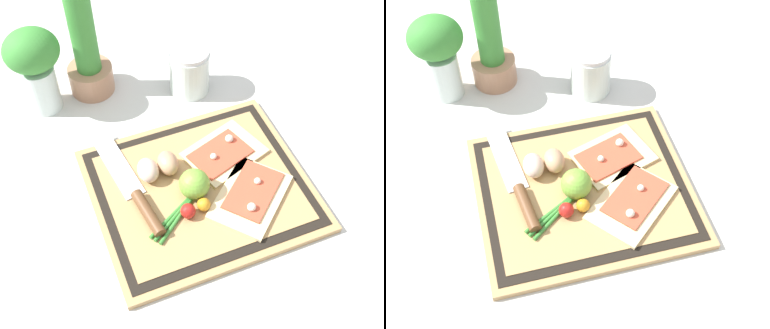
% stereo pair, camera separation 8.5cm
% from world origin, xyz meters
% --- Properties ---
extents(ground_plane, '(6.00, 6.00, 0.00)m').
position_xyz_m(ground_plane, '(0.00, 0.00, 0.00)').
color(ground_plane, silver).
extents(cutting_board, '(0.40, 0.35, 0.02)m').
position_xyz_m(cutting_board, '(0.00, 0.00, 0.01)').
color(cutting_board, tan).
rests_on(cutting_board, ground_plane).
extents(pizza_slice_near, '(0.19, 0.19, 0.02)m').
position_xyz_m(pizza_slice_near, '(0.08, -0.06, 0.02)').
color(pizza_slice_near, beige).
rests_on(pizza_slice_near, cutting_board).
extents(pizza_slice_far, '(0.17, 0.15, 0.02)m').
position_xyz_m(pizza_slice_far, '(0.07, 0.06, 0.02)').
color(pizza_slice_far, beige).
rests_on(pizza_slice_far, cutting_board).
extents(knife, '(0.07, 0.28, 0.02)m').
position_xyz_m(knife, '(-0.12, 0.02, 0.02)').
color(knife, silver).
rests_on(knife, cutting_board).
extents(egg_brown, '(0.04, 0.05, 0.04)m').
position_xyz_m(egg_brown, '(-0.04, 0.06, 0.04)').
color(egg_brown, tan).
rests_on(egg_brown, cutting_board).
extents(egg_pink, '(0.04, 0.05, 0.04)m').
position_xyz_m(egg_pink, '(-0.08, 0.06, 0.04)').
color(egg_pink, beige).
rests_on(egg_pink, cutting_board).
extents(lime, '(0.06, 0.06, 0.06)m').
position_xyz_m(lime, '(-0.02, -0.01, 0.04)').
color(lime, '#70A838').
rests_on(lime, cutting_board).
extents(cherry_tomato_red, '(0.03, 0.03, 0.03)m').
position_xyz_m(cherry_tomato_red, '(-0.05, -0.05, 0.03)').
color(cherry_tomato_red, red).
rests_on(cherry_tomato_red, cutting_board).
extents(cherry_tomato_yellow, '(0.03, 0.03, 0.03)m').
position_xyz_m(cherry_tomato_yellow, '(-0.01, -0.05, 0.03)').
color(cherry_tomato_yellow, orange).
rests_on(cherry_tomato_yellow, cutting_board).
extents(scallion_bunch, '(0.25, 0.18, 0.01)m').
position_xyz_m(scallion_bunch, '(0.00, -0.00, 0.02)').
color(scallion_bunch, '#388433').
rests_on(scallion_bunch, cutting_board).
extents(herb_pot, '(0.10, 0.10, 0.25)m').
position_xyz_m(herb_pot, '(-0.11, 0.35, 0.09)').
color(herb_pot, '#AD7A5B').
rests_on(herb_pot, ground_plane).
extents(sauce_jar, '(0.09, 0.09, 0.11)m').
position_xyz_m(sauce_jar, '(0.09, 0.27, 0.05)').
color(sauce_jar, silver).
rests_on(sauce_jar, ground_plane).
extents(herb_glass, '(0.11, 0.10, 0.20)m').
position_xyz_m(herb_glass, '(-0.22, 0.34, 0.12)').
color(herb_glass, silver).
rests_on(herb_glass, ground_plane).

